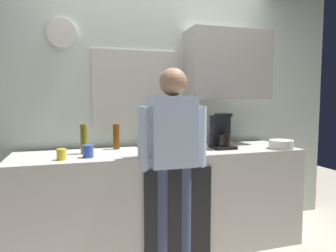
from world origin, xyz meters
TOP-DOWN VIEW (x-y plane):
  - kitchen_counter at (0.00, 0.30)m, footprint 2.53×0.64m
  - dishwasher_panel at (0.04, -0.03)m, footprint 0.56×0.02m
  - back_wall_assembly at (0.10, 0.70)m, footprint 4.13×0.42m
  - coffee_maker at (0.57, 0.28)m, footprint 0.20×0.20m
  - bottle_olive_oil at (-0.67, 0.36)m, footprint 0.06×0.06m
  - bottle_amber_beer at (-0.38, 0.52)m, footprint 0.06×0.06m
  - bottle_green_wine at (0.06, 0.51)m, footprint 0.07×0.07m
  - cup_white_mug at (0.27, 0.12)m, footprint 0.08×0.08m
  - cup_yellow_cup at (-0.85, 0.13)m, footprint 0.07×0.07m
  - cup_blue_mug at (-0.65, 0.17)m, footprint 0.08×0.08m
  - mixing_bowl at (1.09, 0.10)m, footprint 0.22×0.22m
  - person_at_sink at (0.00, 0.00)m, footprint 0.57×0.22m

SIDE VIEW (x-z plane):
  - dishwasher_panel at x=0.04m, z-range 0.00..0.81m
  - kitchen_counter at x=0.00m, z-range 0.00..0.90m
  - mixing_bowl at x=1.09m, z-range 0.90..0.98m
  - cup_yellow_cup at x=-0.85m, z-range 0.90..0.98m
  - cup_white_mug at x=0.27m, z-range 0.90..0.99m
  - cup_blue_mug at x=-0.65m, z-range 0.90..1.00m
  - person_at_sink at x=0.00m, z-range 0.15..1.75m
  - bottle_amber_beer at x=-0.38m, z-range 0.90..1.13m
  - bottle_olive_oil at x=-0.67m, z-range 0.90..1.15m
  - coffee_maker at x=0.57m, z-range 0.88..1.21m
  - bottle_green_wine at x=0.06m, z-range 0.90..1.20m
  - back_wall_assembly at x=0.10m, z-range 0.06..2.66m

